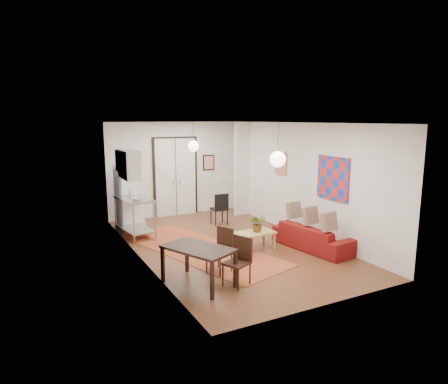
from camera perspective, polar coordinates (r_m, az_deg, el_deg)
name	(u,v)px	position (r m, az deg, el deg)	size (l,w,h in m)	color
floor	(227,245)	(9.67, 0.50, -7.60)	(7.00, 7.00, 0.00)	brown
ceiling	(228,123)	(9.20, 0.52, 9.84)	(4.20, 7.00, 0.02)	silver
wall_back	(175,169)	(12.50, -7.03, 3.26)	(4.20, 0.02, 2.90)	white
wall_front	(331,219)	(6.51, 15.10, -3.69)	(4.20, 0.02, 2.90)	white
wall_left	(139,193)	(8.56, -12.01, -0.20)	(0.02, 7.00, 2.90)	white
wall_right	(299,180)	(10.46, 10.73, 1.76)	(0.02, 7.00, 2.90)	white
double_doors	(176,177)	(12.49, -6.93, 2.10)	(1.44, 0.06, 2.50)	white
stub_partition	(242,169)	(12.42, 2.56, 3.29)	(0.50, 0.10, 2.90)	white
wall_cabinet	(129,164)	(9.98, -13.42, 3.85)	(0.35, 1.00, 0.70)	silver
painting_popart	(333,178)	(9.48, 15.31, 1.90)	(0.05, 1.00, 1.00)	red
painting_abstract	(281,163)	(11.04, 8.14, 4.12)	(0.05, 0.50, 0.60)	beige
poster_back	(209,163)	(12.89, -2.19, 4.22)	(0.40, 0.03, 0.50)	red
print_left	(118,161)	(10.43, -14.91, 4.33)	(0.03, 0.44, 0.54)	olive
pendant_back	(194,146)	(11.03, -4.38, 6.54)	(0.30, 0.30, 0.80)	silver
pendant_front	(278,159)	(7.53, 7.68, 4.66)	(0.30, 0.30, 0.80)	silver
kilim_rug	(200,249)	(9.38, -3.41, -8.18)	(1.64, 4.38, 0.01)	#B74C2D
sofa	(313,237)	(9.57, 12.60, -6.25)	(1.98, 0.77, 0.58)	maroon
coffee_table	(254,234)	(9.27, 4.29, -6.07)	(0.97, 0.57, 0.42)	tan
potted_plant	(258,223)	(9.25, 4.85, -4.42)	(0.32, 0.37, 0.41)	#35612B
kitchen_counter	(135,211)	(10.53, -12.66, -2.64)	(0.82, 1.38, 1.00)	#A6A9AB
bowl	(137,199)	(10.17, -12.31, -0.98)	(0.23, 0.23, 0.06)	silver
soap_bottle	(131,192)	(10.68, -13.10, -0.06)	(0.10, 0.09, 0.21)	teal
fridge	(129,197)	(11.22, -13.41, -0.66)	(0.63, 0.63, 1.78)	white
dining_table	(198,251)	(7.30, -3.70, -8.47)	(1.20, 1.48, 0.71)	black
dining_chair_near	(217,246)	(7.96, -0.98, -7.78)	(0.55, 0.66, 0.88)	#391F12
dining_chair_far	(234,257)	(7.37, 1.48, -9.29)	(0.55, 0.66, 0.88)	#391F12
black_side_chair	(218,205)	(11.49, -0.90, -1.93)	(0.45, 0.45, 0.92)	black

